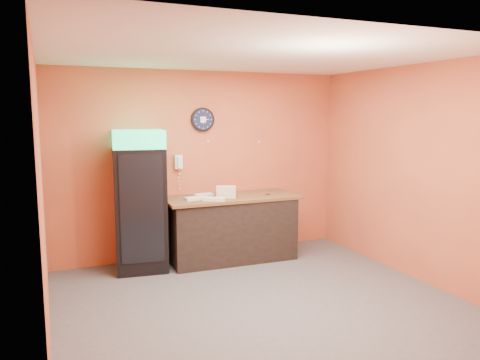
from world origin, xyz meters
TOP-DOWN VIEW (x-y plane):
  - floor at (0.00, 0.00)m, footprint 4.50×4.50m
  - back_wall at (0.00, 2.00)m, footprint 4.50×0.02m
  - left_wall at (-2.25, 0.00)m, footprint 0.02×4.00m
  - right_wall at (2.25, 0.00)m, footprint 0.02×4.00m
  - ceiling at (0.00, 0.00)m, footprint 4.50×4.00m
  - beverage_cooler at (-1.02, 1.61)m, footprint 0.76×0.76m
  - prep_counter at (0.30, 1.59)m, footprint 1.86×0.87m
  - wall_clock at (0.00, 1.97)m, footprint 0.36×0.06m
  - wall_phone at (-0.38, 1.95)m, footprint 0.11×0.10m
  - butcher_paper at (0.30, 1.59)m, footprint 1.98×0.89m
  - sub_roll_stack at (0.18, 1.47)m, footprint 0.30×0.19m
  - wrapped_sandwich_left at (-0.27, 1.51)m, footprint 0.31×0.17m
  - wrapped_sandwich_mid at (-0.05, 1.34)m, footprint 0.33×0.26m
  - wrapped_sandwich_right at (-0.07, 1.73)m, footprint 0.29×0.15m
  - kitchen_tool at (0.34, 1.65)m, footprint 0.05×0.05m

SIDE VIEW (x-z plane):
  - floor at x=0.00m, z-range 0.00..0.00m
  - prep_counter at x=0.30m, z-range 0.00..0.92m
  - butcher_paper at x=0.30m, z-range 0.92..0.96m
  - beverage_cooler at x=-1.02m, z-range -0.02..1.92m
  - wrapped_sandwich_right at x=-0.07m, z-range 0.96..1.00m
  - wrapped_sandwich_left at x=-0.27m, z-range 0.96..1.00m
  - wrapped_sandwich_mid at x=-0.05m, z-range 0.96..1.00m
  - kitchen_tool at x=0.34m, z-range 0.96..1.01m
  - sub_roll_stack at x=0.18m, z-range 0.96..1.13m
  - back_wall at x=0.00m, z-range 0.00..2.80m
  - left_wall at x=-2.25m, z-range 0.00..2.80m
  - right_wall at x=2.25m, z-range 0.00..2.80m
  - wall_phone at x=-0.38m, z-range 1.35..1.56m
  - wall_clock at x=0.00m, z-range 1.90..2.26m
  - ceiling at x=0.00m, z-range 2.79..2.81m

